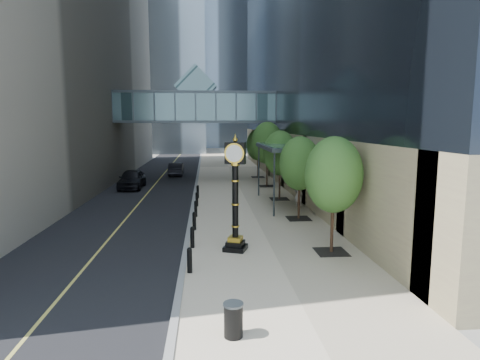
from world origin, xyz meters
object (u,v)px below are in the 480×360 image
pedestrian (299,194)px  car_near (132,179)px  street_clock (235,202)px  car_far (176,169)px  trash_bin (233,321)px

pedestrian → car_near: (-13.28, 9.17, 0.01)m
street_clock → pedestrian: size_ratio=3.19×
pedestrian → car_near: car_near is taller
street_clock → car_far: (-4.70, 27.98, -1.56)m
street_clock → car_far: bearing=119.4°
car_near → car_far: (3.36, 9.05, -0.14)m
car_far → trash_bin: bearing=97.1°
street_clock → car_far: 28.42m
street_clock → pedestrian: bearing=81.7°
pedestrian → car_far: pedestrian is taller
street_clock → car_far: size_ratio=1.18×
street_clock → car_near: bearing=132.9°
car_near → car_far: bearing=69.2°
car_far → street_clock: bearing=100.1°
pedestrian → car_near: bearing=-35.5°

